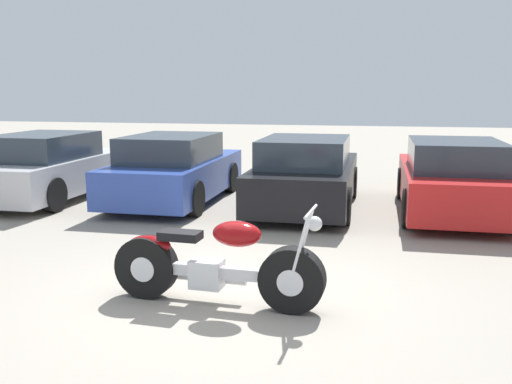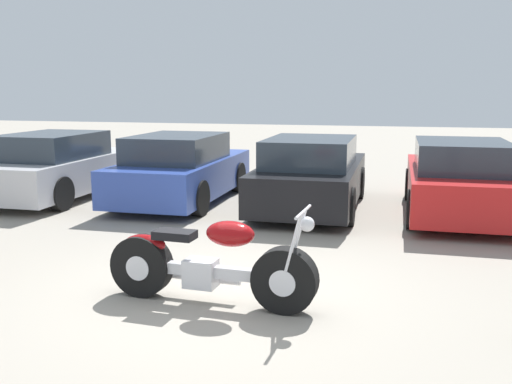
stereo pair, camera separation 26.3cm
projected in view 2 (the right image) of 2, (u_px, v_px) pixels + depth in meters
name	position (u px, v px, depth m)	size (l,w,h in m)	color
ground_plane	(220.00, 292.00, 6.41)	(60.00, 60.00, 0.00)	gray
motorcycle	(208.00, 265.00, 6.00)	(2.31, 0.62, 1.08)	black
parked_car_silver	(58.00, 167.00, 11.90)	(1.82, 4.09, 1.36)	#BCBCC1
parked_car_blue	(181.00, 170.00, 11.47)	(1.82, 4.09, 1.36)	#2D479E
parked_car_black	(311.00, 175.00, 10.75)	(1.82, 4.09, 1.36)	black
parked_car_red	(459.00, 180.00, 10.14)	(1.82, 4.09, 1.36)	red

